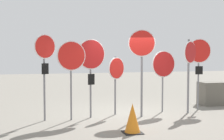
# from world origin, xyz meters

# --- Properties ---
(ground_plane) EXTENTS (40.00, 40.00, 0.00)m
(ground_plane) POSITION_xyz_m (0.00, 0.00, 0.00)
(ground_plane) COLOR gray
(stop_sign_0) EXTENTS (0.63, 0.40, 2.57)m
(stop_sign_0) POSITION_xyz_m (-2.67, -0.22, 1.93)
(stop_sign_0) COLOR slate
(stop_sign_0) RESTS_ON ground
(stop_sign_1) EXTENTS (0.87, 0.23, 2.39)m
(stop_sign_1) POSITION_xyz_m (-1.91, -0.34, 1.82)
(stop_sign_1) COLOR slate
(stop_sign_1) RESTS_ON ground
(stop_sign_2) EXTENTS (0.91, 0.28, 2.45)m
(stop_sign_2) POSITION_xyz_m (-1.28, -0.14, 1.82)
(stop_sign_2) COLOR slate
(stop_sign_2) RESTS_ON ground
(stop_sign_3) EXTENTS (0.61, 0.41, 1.90)m
(stop_sign_3) POSITION_xyz_m (-0.40, 0.14, 1.40)
(stop_sign_3) COLOR slate
(stop_sign_3) RESTS_ON ground
(stop_sign_4) EXTENTS (0.81, 0.31, 2.75)m
(stop_sign_4) POSITION_xyz_m (0.29, -0.37, 2.05)
(stop_sign_4) COLOR slate
(stop_sign_4) RESTS_ON ground
(stop_sign_5) EXTENTS (0.89, 0.21, 2.09)m
(stop_sign_5) POSITION_xyz_m (1.27, 0.21, 1.56)
(stop_sign_5) COLOR slate
(stop_sign_5) RESTS_ON ground
(stop_sign_6) EXTENTS (0.63, 0.42, 2.47)m
(stop_sign_6) POSITION_xyz_m (2.04, -0.18, 1.78)
(stop_sign_6) COLOR slate
(stop_sign_6) RESTS_ON ground
(stop_sign_7) EXTENTS (0.84, 0.14, 2.51)m
(stop_sign_7) POSITION_xyz_m (2.61, 0.23, 1.91)
(stop_sign_7) COLOR slate
(stop_sign_7) RESTS_ON ground
(traffic_cone_0) EXTENTS (0.48, 0.48, 0.75)m
(traffic_cone_0) POSITION_xyz_m (-0.57, -2.16, 0.37)
(traffic_cone_0) COLOR black
(traffic_cone_0) RESTS_ON ground
(storage_crate) EXTENTS (1.12, 0.69, 0.89)m
(storage_crate) POSITION_xyz_m (3.76, 1.10, 0.45)
(storage_crate) COLOR #605B51
(storage_crate) RESTS_ON ground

